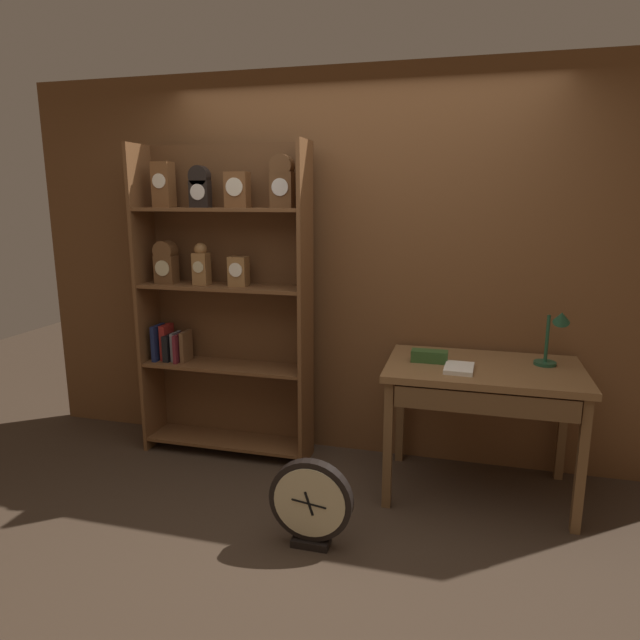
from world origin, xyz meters
name	(u,v)px	position (x,y,z in m)	size (l,w,h in m)	color
ground_plane	(302,558)	(0.00, 0.00, 0.00)	(10.00, 10.00, 0.00)	#3D2D21
back_wood_panel	(357,269)	(0.00, 1.32, 1.30)	(4.80, 0.05, 2.60)	brown
bookshelf	(221,295)	(-0.89, 1.06, 1.13)	(1.18, 0.30, 2.13)	brown
workbench	(483,383)	(0.85, 0.87, 0.71)	(1.13, 0.72, 0.81)	brown
desk_lamp	(555,334)	(1.23, 0.98, 1.01)	(0.18, 0.18, 0.36)	#1E472D
toolbox_small	(429,356)	(0.53, 0.90, 0.84)	(0.22, 0.09, 0.07)	#2D5123
open_repair_manual	(459,368)	(0.71, 0.77, 0.82)	(0.16, 0.22, 0.03)	silver
round_clock_large	(311,503)	(0.01, 0.11, 0.24)	(0.44, 0.11, 0.48)	black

